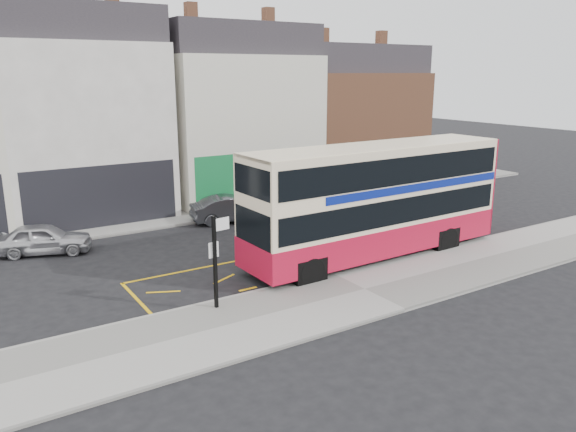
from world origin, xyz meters
TOP-DOWN VIEW (x-y plane):
  - ground at (0.00, 0.00)m, footprint 120.00×120.00m
  - pavement at (0.00, -2.30)m, footprint 40.00×4.00m
  - kerb at (0.00, -0.38)m, footprint 40.00×0.15m
  - far_pavement at (0.00, 11.00)m, footprint 50.00×3.00m
  - road_markings at (0.00, 1.60)m, footprint 14.00×3.40m
  - terrace_left at (-5.50, 14.99)m, footprint 8.00×8.01m
  - terrace_green_shop at (3.50, 14.99)m, footprint 9.00×8.01m
  - terrace_right at (12.50, 14.99)m, footprint 9.00×8.01m
  - double_decker_bus at (2.97, 0.60)m, footprint 11.88×2.98m
  - bus_stop_post at (-5.05, -0.91)m, footprint 0.77×0.15m
  - car_silver at (-8.76, 8.51)m, footprint 4.20×2.80m
  - car_grey at (0.47, 8.95)m, footprint 4.39×2.22m
  - car_white at (10.72, 9.33)m, footprint 5.56×3.24m
  - street_tree_right at (7.69, 11.92)m, footprint 2.08×2.08m

SIDE VIEW (x-z plane):
  - ground at x=0.00m, z-range 0.00..0.00m
  - road_markings at x=0.00m, z-range 0.00..0.01m
  - pavement at x=0.00m, z-range 0.00..0.15m
  - kerb at x=0.00m, z-range 0.00..0.15m
  - far_pavement at x=0.00m, z-range 0.00..0.15m
  - car_silver at x=-8.76m, z-range 0.00..1.33m
  - car_grey at x=0.47m, z-range 0.00..1.38m
  - car_white at x=10.72m, z-range 0.00..1.51m
  - bus_stop_post at x=-5.05m, z-range 0.45..3.53m
  - double_decker_bus at x=2.97m, z-range 0.12..4.85m
  - street_tree_right at x=7.69m, z-range 0.81..5.30m
  - terrace_right at x=12.50m, z-range -0.58..9.72m
  - terrace_green_shop at x=3.50m, z-range -0.58..10.72m
  - terrace_left at x=-5.50m, z-range -0.58..11.22m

